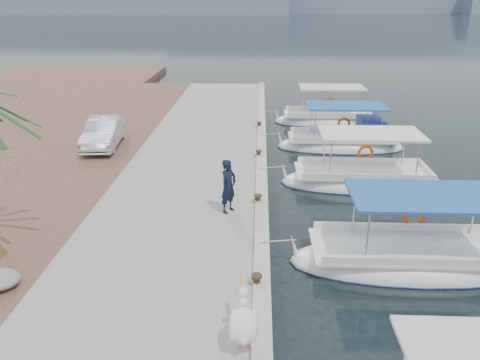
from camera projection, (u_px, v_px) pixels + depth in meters
The scene contains 12 objects.
ground at pixel (268, 237), 15.18m from camera, with size 400.00×400.00×0.00m, color black.
concrete_quay at pixel (196, 173), 19.85m from camera, with size 6.00×40.00×0.50m, color gray.
quay_curb at pixel (262, 168), 19.62m from camera, with size 0.44×40.00×0.12m, color #ADA799.
cobblestone_strip at pixel (80, 172), 20.05m from camera, with size 4.00×40.00×0.50m, color brown.
fishing_caique_b at pixel (412, 261), 13.56m from camera, with size 7.12×2.52×2.83m.
fishing_caique_c at pixel (362, 182), 19.32m from camera, with size 6.70×2.45×2.83m.
fishing_caique_d at pixel (342, 144), 23.85m from camera, with size 6.43×2.32×2.83m.
fishing_caique_e at pixel (327, 121), 28.53m from camera, with size 6.38×2.32×2.83m.
mooring_bollards at pixel (258, 198), 16.33m from camera, with size 0.28×20.28×0.33m.
pelican at pixel (244, 323), 9.51m from camera, with size 0.57×1.54×1.20m.
fisherman at pixel (228, 186), 15.47m from camera, with size 0.67×0.44×1.84m, color black.
parked_car at pixel (104, 133), 22.35m from camera, with size 1.43×4.10×1.35m, color silver.
Camera 1 is at (-0.35, -13.45, 7.34)m, focal length 35.00 mm.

